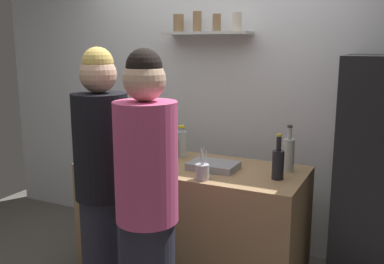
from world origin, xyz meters
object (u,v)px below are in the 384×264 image
at_px(wine_bottle_pale_glass, 289,154).
at_px(person_pink_top, 147,212).
at_px(refrigerator, 381,180).
at_px(wine_bottle_amber_glass, 170,146).
at_px(water_bottle_plastic, 182,143).
at_px(utensil_holder, 202,172).
at_px(person_blonde, 103,189).
at_px(wine_bottle_dark_glass, 278,163).
at_px(baking_pan, 213,166).

height_order(wine_bottle_pale_glass, person_pink_top, person_pink_top).
bearing_deg(refrigerator, person_pink_top, -131.81).
relative_size(wine_bottle_amber_glass, water_bottle_plastic, 1.21).
distance_m(utensil_holder, person_blonde, 0.65).
bearing_deg(wine_bottle_dark_glass, person_pink_top, -121.00).
xyz_separation_m(wine_bottle_pale_glass, water_bottle_plastic, (-0.86, 0.03, -0.02)).
relative_size(wine_bottle_dark_glass, wine_bottle_amber_glass, 1.01).
bearing_deg(baking_pan, person_blonde, -124.61).
relative_size(utensil_holder, wine_bottle_amber_glass, 0.72).
relative_size(baking_pan, person_blonde, 0.19).
distance_m(baking_pan, wine_bottle_dark_glass, 0.48).
bearing_deg(wine_bottle_pale_glass, baking_pan, -160.21).
height_order(baking_pan, water_bottle_plastic, water_bottle_plastic).
distance_m(wine_bottle_dark_glass, wine_bottle_amber_glass, 0.88).
distance_m(baking_pan, wine_bottle_pale_glass, 0.53).
bearing_deg(wine_bottle_pale_glass, utensil_holder, -136.71).
bearing_deg(water_bottle_plastic, person_pink_top, -72.42).
relative_size(utensil_holder, wine_bottle_dark_glass, 0.71).
distance_m(wine_bottle_dark_glass, wine_bottle_pale_glass, 0.21).
distance_m(wine_bottle_pale_glass, person_blonde, 1.29).
xyz_separation_m(baking_pan, wine_bottle_amber_glass, (-0.40, 0.09, 0.09)).
bearing_deg(person_pink_top, wine_bottle_dark_glass, -30.15).
distance_m(wine_bottle_amber_glass, person_blonde, 0.77).
height_order(refrigerator, wine_bottle_dark_glass, refrigerator).
bearing_deg(utensil_holder, wine_bottle_amber_glass, 140.99).
relative_size(utensil_holder, water_bottle_plastic, 0.87).
xyz_separation_m(refrigerator, person_blonde, (-1.56, -1.06, 0.03)).
height_order(person_pink_top, person_blonde, person_blonde).
distance_m(utensil_holder, wine_bottle_amber_glass, 0.55).
bearing_deg(wine_bottle_dark_glass, person_blonde, -145.66).
bearing_deg(person_blonde, baking_pan, -77.08).
bearing_deg(wine_bottle_pale_glass, person_pink_top, -116.50).
xyz_separation_m(wine_bottle_amber_glass, person_pink_top, (0.37, -0.95, -0.13)).
bearing_deg(baking_pan, person_pink_top, -91.62).
relative_size(refrigerator, person_pink_top, 0.97).
height_order(refrigerator, person_blonde, person_blonde).
bearing_deg(wine_bottle_amber_glass, person_pink_top, -68.57).
xyz_separation_m(utensil_holder, wine_bottle_dark_glass, (0.44, 0.23, 0.06)).
relative_size(refrigerator, person_blonde, 0.97).
bearing_deg(wine_bottle_dark_glass, wine_bottle_pale_glass, 84.71).
distance_m(utensil_holder, wine_bottle_pale_glass, 0.64).
bearing_deg(water_bottle_plastic, utensil_holder, -50.04).
height_order(wine_bottle_amber_glass, person_pink_top, person_pink_top).
bearing_deg(wine_bottle_dark_glass, wine_bottle_amber_glass, 172.32).
distance_m(baking_pan, person_pink_top, 0.86).
xyz_separation_m(utensil_holder, water_bottle_plastic, (-0.39, 0.47, 0.06)).
distance_m(wine_bottle_pale_glass, person_pink_top, 1.17).
bearing_deg(wine_bottle_amber_glass, water_bottle_plastic, 75.57).
xyz_separation_m(wine_bottle_dark_glass, water_bottle_plastic, (-0.84, 0.24, 0.00)).
height_order(refrigerator, utensil_holder, refrigerator).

